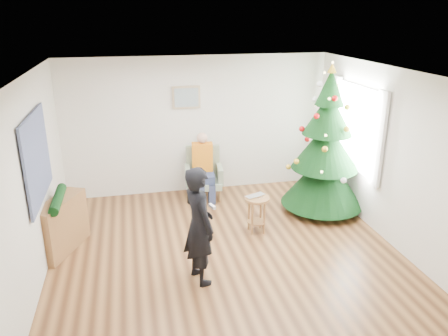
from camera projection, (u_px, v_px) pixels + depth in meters
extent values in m
plane|color=brown|center=(226.00, 252.00, 6.42)|extent=(5.00, 5.00, 0.00)
plane|color=white|center=(226.00, 73.00, 5.54)|extent=(5.00, 5.00, 0.00)
plane|color=silver|center=(197.00, 125.00, 8.28)|extent=(5.00, 0.00, 5.00)
plane|color=silver|center=(291.00, 268.00, 3.68)|extent=(5.00, 0.00, 5.00)
plane|color=silver|center=(32.00, 184.00, 5.47)|extent=(0.00, 5.00, 5.00)
plane|color=silver|center=(390.00, 157.00, 6.49)|extent=(0.00, 5.00, 5.00)
cube|color=white|center=(356.00, 128.00, 7.33)|extent=(0.04, 1.30, 1.40)
cube|color=white|center=(379.00, 140.00, 6.64)|extent=(0.05, 0.25, 1.50)
cube|color=white|center=(335.00, 118.00, 8.02)|extent=(0.05, 0.25, 1.50)
cylinder|color=#3F2816|center=(321.00, 201.00, 7.74)|extent=(0.11, 0.11, 0.33)
cone|color=black|center=(323.00, 178.00, 7.59)|extent=(1.42, 1.42, 0.93)
cone|color=black|center=(326.00, 145.00, 7.39)|extent=(1.14, 1.14, 0.82)
cone|color=black|center=(328.00, 114.00, 7.21)|extent=(0.83, 0.83, 0.71)
cone|color=black|center=(331.00, 87.00, 7.06)|extent=(0.48, 0.48, 0.60)
cone|color=gold|center=(332.00, 68.00, 6.95)|extent=(0.15, 0.15, 0.15)
cylinder|color=brown|center=(257.00, 199.00, 6.84)|extent=(0.40, 0.40, 0.04)
cylinder|color=brown|center=(256.00, 221.00, 6.97)|extent=(0.30, 0.30, 0.02)
imported|color=silver|center=(257.00, 197.00, 6.82)|extent=(0.38, 0.32, 0.03)
cube|color=gray|center=(204.00, 183.00, 8.15)|extent=(0.70, 0.66, 0.12)
cube|color=gray|center=(203.00, 161.00, 8.29)|extent=(0.64, 0.18, 0.60)
cube|color=gray|center=(188.00, 175.00, 8.07)|extent=(0.15, 0.51, 0.30)
cube|color=gray|center=(220.00, 174.00, 8.13)|extent=(0.15, 0.51, 0.30)
cube|color=navy|center=(204.00, 178.00, 8.04)|extent=(0.40, 0.42, 0.14)
cube|color=orange|center=(202.00, 157.00, 8.12)|extent=(0.40, 0.24, 0.55)
sphere|color=tan|center=(202.00, 138.00, 7.97)|extent=(0.20, 0.20, 0.20)
imported|color=black|center=(199.00, 226.00, 5.52)|extent=(0.53, 0.66, 1.58)
cube|color=white|center=(212.00, 206.00, 5.43)|extent=(0.07, 0.13, 0.04)
cube|color=brown|center=(62.00, 225.00, 6.36)|extent=(0.69, 1.03, 0.80)
cylinder|color=black|center=(58.00, 199.00, 6.22)|extent=(0.14, 0.90, 0.14)
cube|color=black|center=(37.00, 157.00, 5.67)|extent=(0.03, 1.50, 1.15)
cube|color=tan|center=(186.00, 97.00, 8.02)|extent=(0.52, 0.03, 0.42)
cube|color=gray|center=(186.00, 98.00, 8.00)|extent=(0.44, 0.02, 0.34)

